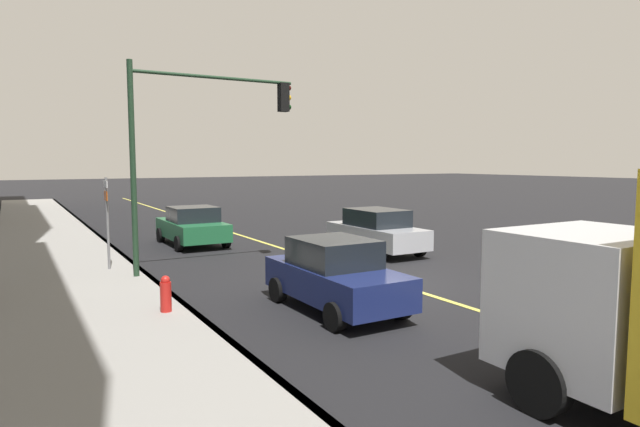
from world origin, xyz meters
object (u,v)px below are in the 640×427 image
object	(u,v)px
traffic_light_mast	(198,132)
car_silver	(376,231)
car_navy	(335,275)
street_sign_post	(107,217)
car_green	(192,226)
fire_hydrant	(166,297)

from	to	relation	value
traffic_light_mast	car_silver	bearing A→B (deg)	-86.45
car_silver	car_navy	xyz separation A→B (m)	(-5.77, 5.38, -0.01)
street_sign_post	car_silver	bearing A→B (deg)	-96.40
car_green	fire_hydrant	xyz separation A→B (m)	(-9.78, 3.56, -0.31)
street_sign_post	car_navy	bearing A→B (deg)	-150.67
traffic_light_mast	fire_hydrant	size ratio (longest dim) A/B	6.56
car_silver	fire_hydrant	size ratio (longest dim) A/B	4.54
car_silver	car_green	distance (m)	7.52
car_navy	street_sign_post	xyz separation A→B (m)	(6.80, 3.82, 0.90)
car_silver	fire_hydrant	distance (m)	9.98
car_navy	traffic_light_mast	bearing A→B (deg)	15.18
car_green	fire_hydrant	bearing A→B (deg)	160.02
car_green	traffic_light_mast	distance (m)	6.85
car_green	fire_hydrant	size ratio (longest dim) A/B	4.46
car_green	street_sign_post	distance (m)	5.82
fire_hydrant	car_silver	bearing A→B (deg)	-63.22
car_navy	fire_hydrant	distance (m)	3.76
car_navy	street_sign_post	distance (m)	7.85
car_silver	car_navy	distance (m)	7.89
street_sign_post	fire_hydrant	xyz separation A→B (m)	(-5.53, -0.30, -1.25)
fire_hydrant	traffic_light_mast	bearing A→B (deg)	-26.94
car_navy	fire_hydrant	xyz separation A→B (m)	(1.28, 3.52, -0.35)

